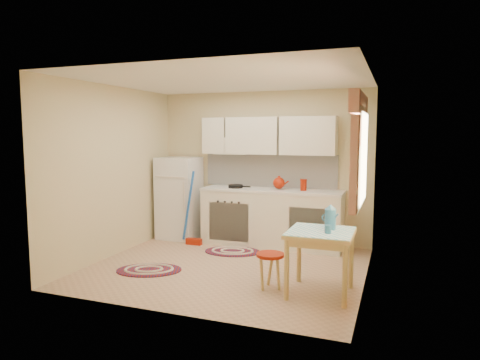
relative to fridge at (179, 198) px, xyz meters
name	(u,v)px	position (x,y,z in m)	size (l,w,h in m)	color
room_shell	(244,149)	(1.55, -1.01, 0.90)	(3.64, 3.60, 2.52)	tan
fridge	(179,198)	(0.00, 0.00, 0.00)	(0.65, 0.60, 1.40)	white
broom	(194,208)	(0.45, -0.35, -0.10)	(0.28, 0.12, 1.20)	blue
base_cabinets	(272,219)	(1.65, 0.05, -0.26)	(2.25, 0.60, 0.88)	silver
countertop	(272,190)	(1.65, 0.05, 0.20)	(2.27, 0.62, 0.04)	silver
frying_pan	(236,186)	(1.04, 0.00, 0.24)	(0.24, 0.24, 0.05)	black
red_kettle	(279,183)	(1.76, 0.05, 0.32)	(0.21, 0.19, 0.21)	#9C1A05
red_canister	(303,186)	(2.16, 0.05, 0.30)	(0.10, 0.10, 0.16)	#9C1A05
table	(320,263)	(2.74, -1.79, -0.34)	(0.72, 0.72, 0.72)	#DCBC6E
stool	(270,271)	(2.17, -1.83, -0.49)	(0.33, 0.33, 0.42)	#9C1A05
coffee_pot	(330,216)	(2.83, -1.67, 0.18)	(0.16, 0.13, 0.31)	#2E678E
mug	(328,230)	(2.84, -1.89, 0.07)	(0.07, 0.07, 0.10)	#2E678E
rug_center	(232,251)	(1.20, -0.54, -0.69)	(0.85, 0.57, 0.02)	maroon
rug_left	(149,270)	(0.48, -1.76, -0.69)	(0.86, 0.57, 0.02)	maroon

